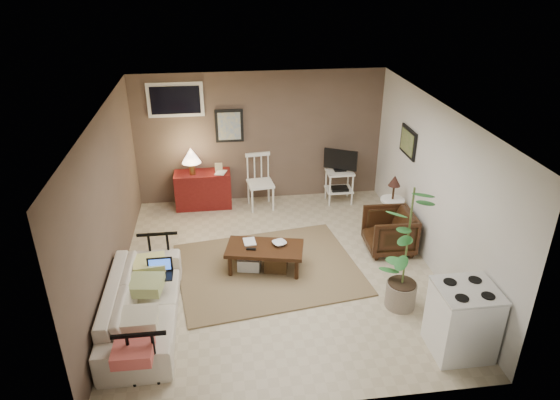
{
  "coord_description": "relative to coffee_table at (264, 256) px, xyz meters",
  "views": [
    {
      "loc": [
        -0.76,
        -6.12,
        4.16
      ],
      "look_at": [
        0.09,
        0.35,
        0.97
      ],
      "focal_mm": 32.0,
      "sensor_mm": 36.0,
      "label": 1
    }
  ],
  "objects": [
    {
      "name": "art_right",
      "position": [
        2.41,
        1.03,
        1.29
      ],
      "size": [
        0.03,
        0.6,
        0.45
      ],
      "primitive_type": "cube",
      "color": "black"
    },
    {
      "name": "bowl",
      "position": [
        0.23,
        0.03,
        0.26
      ],
      "size": [
        0.2,
        0.12,
        0.2
      ],
      "primitive_type": "imported",
      "rotation": [
        0.0,
        0.0,
        0.37
      ],
      "color": "#39200F",
      "rests_on": "coffee_table"
    },
    {
      "name": "sofa_end_rails",
      "position": [
        -1.49,
        -0.99,
        0.12
      ],
      "size": [
        0.57,
        2.11,
        0.71
      ],
      "primitive_type": null,
      "color": "black",
      "rests_on": "floor"
    },
    {
      "name": "red_console",
      "position": [
        -0.91,
        2.23,
        0.17
      ],
      "size": [
        1.0,
        0.45,
        1.16
      ],
      "color": "maroon",
      "rests_on": "floor"
    },
    {
      "name": "floor",
      "position": [
        0.19,
        -0.02,
        -0.23
      ],
      "size": [
        5.0,
        5.0,
        0.0
      ],
      "primitive_type": "plane",
      "color": "#C1B293",
      "rests_on": "ground"
    },
    {
      "name": "tv_stand",
      "position": [
        1.61,
        2.09,
        0.31
      ],
      "size": [
        0.56,
        0.4,
        1.03
      ],
      "color": "white",
      "rests_on": "floor"
    },
    {
      "name": "sofa_pillows",
      "position": [
        -1.56,
        -1.23,
        0.27
      ],
      "size": [
        0.41,
        2.01,
        0.14
      ],
      "primitive_type": null,
      "color": "beige",
      "rests_on": "sofa"
    },
    {
      "name": "armchair",
      "position": [
        1.98,
        0.32,
        0.13
      ],
      "size": [
        0.67,
        0.72,
        0.72
      ],
      "primitive_type": "imported",
      "rotation": [
        0.0,
        0.0,
        -1.6
      ],
      "color": "black",
      "rests_on": "floor"
    },
    {
      "name": "spindle_chair",
      "position": [
        0.14,
        2.08,
        0.23
      ],
      "size": [
        0.49,
        0.49,
        0.99
      ],
      "color": "white",
      "rests_on": "floor"
    },
    {
      "name": "potted_plant",
      "position": [
        1.69,
        -1.06,
        0.7
      ],
      "size": [
        0.44,
        0.44,
        1.75
      ],
      "color": "gray",
      "rests_on": "floor"
    },
    {
      "name": "laptop",
      "position": [
        -1.41,
        -0.62,
        0.3
      ],
      "size": [
        0.32,
        0.24,
        0.22
      ],
      "color": "black",
      "rests_on": "sofa"
    },
    {
      "name": "window",
      "position": [
        -1.26,
        2.46,
        1.72
      ],
      "size": [
        0.96,
        0.03,
        0.6
      ],
      "primitive_type": "cube",
      "color": "white"
    },
    {
      "name": "sofa",
      "position": [
        -1.61,
        -0.99,
        0.18
      ],
      "size": [
        0.62,
        2.11,
        0.83
      ],
      "primitive_type": "imported",
      "rotation": [
        0.0,
        0.0,
        1.57
      ],
      "color": "silver",
      "rests_on": "floor"
    },
    {
      "name": "side_table",
      "position": [
        2.18,
        0.83,
        0.41
      ],
      "size": [
        0.39,
        0.39,
        1.04
      ],
      "color": "white",
      "rests_on": "floor"
    },
    {
      "name": "art_back",
      "position": [
        -0.36,
        2.46,
        1.22
      ],
      "size": [
        0.5,
        0.03,
        0.6
      ],
      "primitive_type": "cube",
      "color": "black"
    },
    {
      "name": "stove",
      "position": [
        2.08,
        -1.94,
        0.2
      ],
      "size": [
        0.67,
        0.62,
        0.88
      ],
      "color": "white",
      "rests_on": "floor"
    },
    {
      "name": "book_console",
      "position": [
        -0.64,
        2.19,
        0.56
      ],
      "size": [
        0.18,
        0.08,
        0.24
      ],
      "primitive_type": "imported",
      "rotation": [
        0.0,
        0.0,
        -0.32
      ],
      "color": "#39200F",
      "rests_on": "red_console"
    },
    {
      "name": "book_table",
      "position": [
        -0.29,
        0.15,
        0.28
      ],
      "size": [
        0.17,
        0.03,
        0.24
      ],
      "primitive_type": "imported",
      "rotation": [
        0.0,
        0.0,
        0.07
      ],
      "color": "#39200F",
      "rests_on": "coffee_table"
    },
    {
      "name": "rug",
      "position": [
        0.05,
        0.01,
        -0.22
      ],
      "size": [
        2.85,
        2.41,
        0.02
      ],
      "primitive_type": "cube",
      "rotation": [
        0.0,
        0.0,
        0.14
      ],
      "color": "#7F684A",
      "rests_on": "floor"
    },
    {
      "name": "coffee_table",
      "position": [
        0.0,
        0.0,
        0.0
      ],
      "size": [
        1.2,
        0.8,
        0.42
      ],
      "color": "#39200F",
      "rests_on": "floor"
    }
  ]
}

